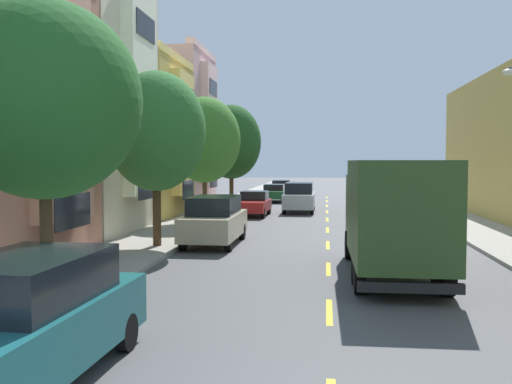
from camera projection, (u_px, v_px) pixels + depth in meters
ground_plane at (327, 215)px, 35.30m from camera, size 160.00×160.00×0.00m
sidewalk_left at (209, 215)px, 34.18m from camera, size 3.20×120.00×0.14m
sidewalk_right at (452, 218)px, 32.45m from camera, size 3.20×120.00×0.14m
lane_centerline_dashes at (327, 224)px, 29.85m from camera, size 0.14×47.20×0.01m
townhouse_third_cream at (11, 104)px, 26.33m from camera, size 12.72×7.46×12.39m
townhouse_fourth_mustard at (77, 140)px, 34.04m from camera, size 13.38×7.46×9.56m
townhouse_fifth_rose at (134, 131)px, 41.47m from camera, size 11.50×7.46×11.42m
street_tree_nearest at (44, 100)px, 12.73m from camera, size 4.38×4.38×6.79m
street_tree_second at (156, 131)px, 21.17m from camera, size 3.71×3.71×6.54m
street_tree_third at (204, 140)px, 29.59m from camera, size 3.76×3.76×6.53m
street_tree_farthest at (231, 142)px, 38.00m from camera, size 3.98×3.98×6.96m
delivery_box_truck at (393, 211)px, 16.15m from camera, size 2.47×7.25×3.34m
parked_wagon_navy at (376, 189)px, 50.90m from camera, size 1.93×4.74×1.50m
parked_hatchback_red at (254, 204)px, 34.34m from camera, size 1.83×4.04×1.50m
parked_wagon_burgundy at (281, 188)px, 54.33m from camera, size 1.87×4.72×1.50m
parked_sedan_forest at (274, 193)px, 46.49m from camera, size 1.82×4.51×1.43m
parked_suv_teal at (29, 319)px, 8.38m from camera, size 2.05×4.84×1.93m
parked_suv_champagne at (214, 220)px, 22.52m from camera, size 1.97×4.81×1.93m
moving_silver_sedan at (299, 197)px, 36.94m from camera, size 1.95×4.80×1.93m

